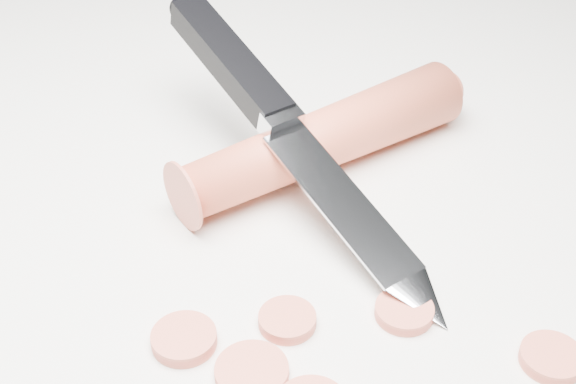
{
  "coord_description": "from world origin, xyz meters",
  "views": [
    {
      "loc": [
        -0.02,
        -0.31,
        0.3
      ],
      "look_at": [
        -0.04,
        0.05,
        0.02
      ],
      "focal_mm": 50.0,
      "sensor_mm": 36.0,
      "label": 1
    }
  ],
  "objects": [
    {
      "name": "ground",
      "position": [
        0.0,
        0.0,
        0.0
      ],
      "size": [
        2.4,
        2.4,
        0.0
      ],
      "primitive_type": "plane",
      "color": "white",
      "rests_on": "ground"
    },
    {
      "name": "carrot",
      "position": [
        -0.02,
        0.1,
        0.02
      ],
      "size": [
        0.18,
        0.15,
        0.04
      ],
      "primitive_type": "cylinder",
      "rotation": [
        1.57,
        0.0,
        -0.92
      ],
      "color": "#D24A2F",
      "rests_on": "ground"
    },
    {
      "name": "carrot_slice_0",
      "position": [
        -0.08,
        -0.05,
        0.0
      ],
      "size": [
        0.03,
        0.03,
        0.01
      ],
      "primitive_type": "cylinder",
      "color": "#CD553F",
      "rests_on": "ground"
    },
    {
      "name": "carrot_slice_3",
      "position": [
        0.02,
        -0.03,
        0.0
      ],
      "size": [
        0.03,
        0.03,
        0.01
      ],
      "primitive_type": "cylinder",
      "color": "#CD553F",
      "rests_on": "ground"
    },
    {
      "name": "carrot_slice_4",
      "position": [
        0.09,
        -0.05,
        0.0
      ],
      "size": [
        0.03,
        0.03,
        0.01
      ],
      "primitive_type": "cylinder",
      "color": "#CD553F",
      "rests_on": "ground"
    },
    {
      "name": "carrot_slice_5",
      "position": [
        -0.05,
        -0.07,
        0.0
      ],
      "size": [
        0.03,
        0.03,
        0.01
      ],
      "primitive_type": "cylinder",
      "color": "#CD553F",
      "rests_on": "ground"
    },
    {
      "name": "carrot_slice_7",
      "position": [
        -0.03,
        -0.03,
        0.0
      ],
      "size": [
        0.03,
        0.03,
        0.01
      ],
      "primitive_type": "cylinder",
      "color": "#CD553F",
      "rests_on": "ground"
    },
    {
      "name": "kitchen_knife",
      "position": [
        -0.03,
        0.07,
        0.04
      ],
      "size": [
        0.19,
        0.24,
        0.08
      ],
      "primitive_type": null,
      "color": "#B8BABF",
      "rests_on": "ground"
    }
  ]
}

